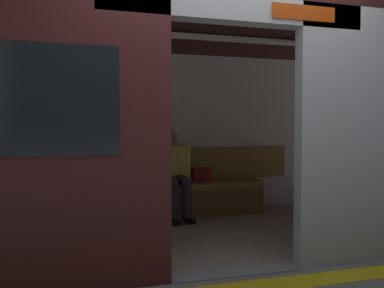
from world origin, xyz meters
TOP-DOWN VIEW (x-y plane):
  - ground_plane at (0.00, 0.00)m, footprint 60.00×60.00m
  - platform_edge_strip at (0.00, 0.30)m, footprint 8.00×0.24m
  - train_car at (0.08, -1.18)m, footprint 6.40×2.66m
  - bench_seat at (0.00, -2.15)m, footprint 2.44×0.44m
  - person_seated at (0.04, -2.10)m, footprint 0.55×0.70m
  - handbag at (-0.40, -2.22)m, footprint 0.26×0.15m
  - book at (0.48, -2.22)m, footprint 0.17×0.23m
  - grab_pole_door at (0.48, -0.45)m, footprint 0.04×0.04m

SIDE VIEW (x-z plane):
  - ground_plane at x=0.00m, z-range 0.00..0.00m
  - platform_edge_strip at x=0.00m, z-range 0.00..0.01m
  - bench_seat at x=0.00m, z-range 0.12..0.57m
  - book at x=0.48m, z-range 0.45..0.47m
  - handbag at x=-0.40m, z-range 0.45..0.62m
  - person_seated at x=0.04m, z-range 0.08..1.25m
  - grab_pole_door at x=0.48m, z-range 0.00..2.17m
  - train_car at x=0.08m, z-range 0.37..2.68m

